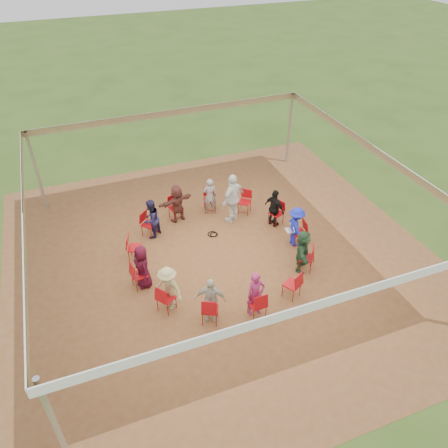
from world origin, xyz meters
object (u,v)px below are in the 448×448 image
object	(u,v)px
chair_2	(245,202)
chair_6	(135,248)
chair_10	(257,304)
cable_coil	(213,234)
chair_1	(276,213)
chair_7	(140,275)
person_seated_6	(168,289)
person_seated_9	(303,251)
person_seated_5	(142,267)
chair_3	(210,200)
chair_12	(306,258)
chair_4	(176,208)
person_seated_3	(177,203)
person_seated_7	(210,299)
person_seated_1	(274,208)
person_seated_0	(296,227)
chair_9	(210,309)
laptop	(291,229)
chair_5	(149,224)
chair_0	(299,232)
person_seated_2	(210,196)
person_seated_4	(151,219)
chair_11	(292,284)
chair_8	(166,298)

from	to	relation	value
chair_2	chair_6	size ratio (longest dim) A/B	1.00
chair_10	cable_coil	xyz separation A→B (m)	(0.13, 3.84, -0.43)
chair_1	chair_7	size ratio (longest dim) A/B	1.00
person_seated_6	person_seated_9	bearing A→B (deg)	55.38
cable_coil	person_seated_5	bearing A→B (deg)	-150.21
chair_2	person_seated_6	world-z (taller)	person_seated_6
chair_3	chair_12	distance (m)	4.37
chair_4	chair_7	world-z (taller)	same
chair_6	person_seated_3	world-z (taller)	person_seated_3
person_seated_7	person_seated_1	bearing A→B (deg)	69.23
chair_2	chair_3	bearing A→B (deg)	13.85
chair_6	person_seated_0	world-z (taller)	person_seated_0
chair_12	person_seated_9	bearing A→B (deg)	90.00
chair_9	laptop	xyz separation A→B (m)	(3.54, 2.15, 0.21)
chair_5	chair_0	bearing A→B (deg)	110.77
person_seated_6	person_seated_7	bearing A→B (deg)	13.85
chair_6	person_seated_2	bearing A→B (deg)	136.97
person_seated_1	person_seated_4	bearing A→B (deg)	55.38
person_seated_1	laptop	xyz separation A→B (m)	(0.01, -1.19, -0.05)
chair_3	person_seated_0	distance (m)	3.45
chair_11	person_seated_4	distance (m)	5.16
person_seated_6	person_seated_9	world-z (taller)	same
chair_12	laptop	xyz separation A→B (m)	(0.14, 1.23, 0.21)
chair_0	laptop	bearing A→B (deg)	90.00
chair_11	chair_6	bearing A→B (deg)	110.77
person_seated_4	chair_4	bearing A→B (deg)	171.51
chair_7	person_seated_3	size ratio (longest dim) A/B	0.64
chair_8	person_seated_1	bearing A→B (deg)	83.24
chair_6	chair_0	bearing A→B (deg)	96.92
chair_9	chair_0	bearing A→B (deg)	55.38
chair_5	person_seated_7	world-z (taller)	person_seated_7
chair_2	laptop	bearing A→B (deg)	146.16
chair_10	chair_7	bearing A→B (deg)	138.46
person_seated_3	person_seated_7	size ratio (longest dim) A/B	1.00
chair_1	person_seated_1	bearing A→B (deg)	90.00
chair_11	person_seated_9	bearing A→B (deg)	19.20
person_seated_3	person_seated_6	world-z (taller)	same
chair_0	laptop	world-z (taller)	chair_0
chair_7	person_seated_4	bearing A→B (deg)	149.79
chair_6	person_seated_1	xyz separation A→B (m)	(4.85, 0.07, 0.26)
person_seated_9	chair_5	bearing A→B (deg)	82.92
chair_4	person_seated_4	world-z (taller)	person_seated_4
chair_0	person_seated_1	distance (m)	1.27
chair_0	chair_6	size ratio (longest dim) A/B	1.00
cable_coil	chair_5	bearing A→B (deg)	159.05
chair_12	person_seated_1	bearing A→B (deg)	30.21
chair_11	cable_coil	size ratio (longest dim) A/B	2.14
chair_7	chair_8	world-z (taller)	same
person_seated_1	chair_10	bearing A→B (deg)	125.53
chair_6	cable_coil	bearing A→B (deg)	115.77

